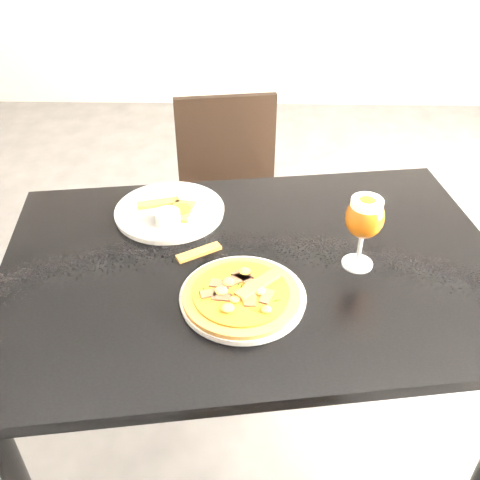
{
  "coord_description": "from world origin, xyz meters",
  "views": [
    {
      "loc": [
        -0.1,
        -0.86,
        1.55
      ],
      "look_at": [
        -0.12,
        0.12,
        0.83
      ],
      "focal_mm": 40.0,
      "sensor_mm": 36.0,
      "label": 1
    }
  ],
  "objects_px": {
    "dining_table": "(253,290)",
    "beer_glass": "(365,218)",
    "chair_far": "(230,204)",
    "pizza": "(242,294)"
  },
  "relations": [
    {
      "from": "dining_table",
      "to": "pizza",
      "type": "relative_size",
      "value": 5.11
    },
    {
      "from": "dining_table",
      "to": "beer_glass",
      "type": "distance_m",
      "value": 0.33
    },
    {
      "from": "chair_far",
      "to": "beer_glass",
      "type": "xyz_separation_m",
      "value": [
        0.33,
        -0.71,
        0.42
      ]
    },
    {
      "from": "dining_table",
      "to": "pizza",
      "type": "height_order",
      "value": "pizza"
    },
    {
      "from": "pizza",
      "to": "dining_table",
      "type": "bearing_deg",
      "value": 79.32
    },
    {
      "from": "dining_table",
      "to": "chair_far",
      "type": "xyz_separation_m",
      "value": [
        -0.09,
        0.71,
        -0.2
      ]
    },
    {
      "from": "pizza",
      "to": "beer_glass",
      "type": "bearing_deg",
      "value": 26.64
    },
    {
      "from": "beer_glass",
      "to": "chair_far",
      "type": "bearing_deg",
      "value": 114.92
    },
    {
      "from": "pizza",
      "to": "beer_glass",
      "type": "distance_m",
      "value": 0.32
    },
    {
      "from": "beer_glass",
      "to": "dining_table",
      "type": "bearing_deg",
      "value": 179.24
    }
  ]
}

